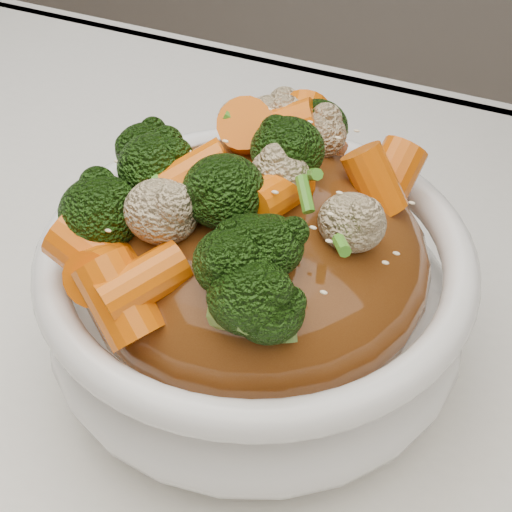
% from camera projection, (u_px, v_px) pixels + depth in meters
% --- Properties ---
extents(tablecloth, '(1.20, 0.80, 0.04)m').
position_uv_depth(tablecloth, '(155.00, 414.00, 0.47)').
color(tablecloth, white).
rests_on(tablecloth, dining_table).
extents(bowl, '(0.25, 0.25, 0.09)m').
position_uv_depth(bowl, '(256.00, 302.00, 0.45)').
color(bowl, white).
rests_on(bowl, tablecloth).
extents(sauce_base, '(0.20, 0.20, 0.10)m').
position_uv_depth(sauce_base, '(256.00, 260.00, 0.43)').
color(sauce_base, '#643311').
rests_on(sauce_base, bowl).
extents(carrots, '(0.20, 0.20, 0.05)m').
position_uv_depth(carrots, '(256.00, 157.00, 0.38)').
color(carrots, orange).
rests_on(carrots, sauce_base).
extents(broccoli, '(0.20, 0.20, 0.05)m').
position_uv_depth(broccoli, '(256.00, 159.00, 0.38)').
color(broccoli, black).
rests_on(broccoli, sauce_base).
extents(cauliflower, '(0.20, 0.20, 0.04)m').
position_uv_depth(cauliflower, '(256.00, 162.00, 0.38)').
color(cauliflower, beige).
rests_on(cauliflower, sauce_base).
extents(scallions, '(0.15, 0.15, 0.02)m').
position_uv_depth(scallions, '(256.00, 155.00, 0.38)').
color(scallions, '#438D20').
rests_on(scallions, sauce_base).
extents(sesame_seeds, '(0.18, 0.18, 0.01)m').
position_uv_depth(sesame_seeds, '(256.00, 155.00, 0.38)').
color(sesame_seeds, beige).
rests_on(sesame_seeds, sauce_base).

